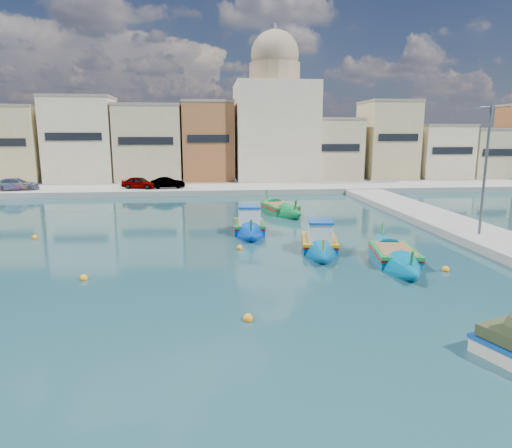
# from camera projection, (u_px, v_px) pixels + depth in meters

# --- Properties ---
(ground) EXTENTS (160.00, 160.00, 0.00)m
(ground) POSITION_uv_depth(u_px,v_px,m) (179.00, 284.00, 19.84)
(ground) COLOR #153841
(ground) RESTS_ON ground
(north_quay) EXTENTS (80.00, 8.00, 0.60)m
(north_quay) POSITION_uv_depth(u_px,v_px,m) (196.00, 189.00, 50.98)
(north_quay) COLOR gray
(north_quay) RESTS_ON ground
(north_townhouses) EXTENTS (83.20, 7.87, 10.19)m
(north_townhouses) POSITION_uv_depth(u_px,v_px,m) (249.00, 145.00, 57.93)
(north_townhouses) COLOR tan
(north_townhouses) RESTS_ON ground
(church_block) EXTENTS (10.00, 10.00, 19.10)m
(church_block) POSITION_uv_depth(u_px,v_px,m) (274.00, 117.00, 58.22)
(church_block) COLOR beige
(church_block) RESTS_ON ground
(quay_street_lamp) EXTENTS (1.18, 0.16, 8.00)m
(quay_street_lamp) POSITION_uv_depth(u_px,v_px,m) (484.00, 170.00, 26.65)
(quay_street_lamp) COLOR #595B60
(quay_street_lamp) RESTS_ON ground
(parked_cars) EXTENTS (19.77, 2.64, 1.28)m
(parked_cars) POSITION_uv_depth(u_px,v_px,m) (92.00, 183.00, 48.21)
(parked_cars) COLOR #4C1919
(parked_cars) RESTS_ON north_quay
(luzzu_turquoise_cabin) EXTENTS (3.27, 8.57, 2.69)m
(luzzu_turquoise_cabin) POSITION_uv_depth(u_px,v_px,m) (319.00, 243.00, 25.84)
(luzzu_turquoise_cabin) COLOR #005696
(luzzu_turquoise_cabin) RESTS_ON ground
(luzzu_blue_cabin) EXTENTS (2.28, 8.00, 2.80)m
(luzzu_blue_cabin) POSITION_uv_depth(u_px,v_px,m) (249.00, 227.00, 30.29)
(luzzu_blue_cabin) COLOR #0035AB
(luzzu_blue_cabin) RESTS_ON ground
(luzzu_green) EXTENTS (4.07, 8.57, 2.62)m
(luzzu_green) POSITION_uv_depth(u_px,v_px,m) (280.00, 209.00, 37.47)
(luzzu_green) COLOR #0A7234
(luzzu_green) RESTS_ON ground
(luzzu_blue_south) EXTENTS (3.37, 8.80, 2.48)m
(luzzu_blue_south) POSITION_uv_depth(u_px,v_px,m) (394.00, 257.00, 23.31)
(luzzu_blue_south) COLOR #006A98
(luzzu_blue_south) RESTS_ON ground
(mooring_buoys) EXTENTS (22.33, 20.40, 0.36)m
(mooring_buoys) POSITION_uv_depth(u_px,v_px,m) (212.00, 253.00, 24.65)
(mooring_buoys) COLOR orange
(mooring_buoys) RESTS_ON ground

